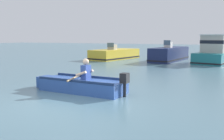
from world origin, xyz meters
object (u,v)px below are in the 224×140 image
at_px(moored_boat_yellow, 115,54).
at_px(moored_boat_navy, 170,54).
at_px(rowboat_with_person, 81,85).
at_px(moored_boat_teal, 217,52).

xyz_separation_m(moored_boat_yellow, moored_boat_navy, (4.72, 0.24, 0.12)).
height_order(moored_boat_yellow, moored_boat_navy, moored_boat_navy).
bearing_deg(rowboat_with_person, moored_boat_yellow, 108.58).
xyz_separation_m(rowboat_with_person, moored_boat_navy, (0.50, 12.78, 0.28)).
bearing_deg(moored_boat_yellow, moored_boat_navy, 2.94).
xyz_separation_m(rowboat_with_person, moored_boat_teal, (4.01, 13.05, 0.53)).
distance_m(moored_boat_navy, moored_boat_teal, 3.53).
bearing_deg(moored_boat_navy, moored_boat_teal, 4.41).
relative_size(rowboat_with_person, moored_boat_navy, 0.68).
distance_m(moored_boat_yellow, moored_boat_teal, 8.25).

